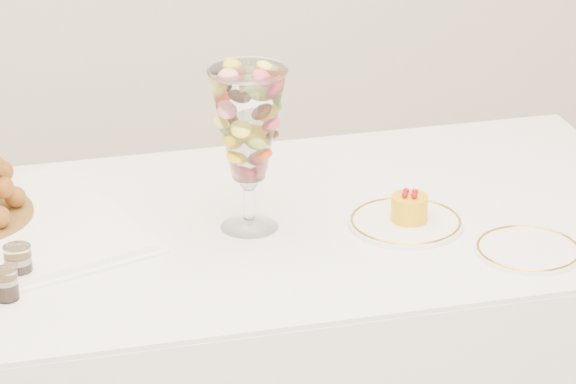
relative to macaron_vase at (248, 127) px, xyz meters
name	(u,v)px	position (x,y,z in m)	size (l,w,h in m)	color
macaron_vase	(248,127)	(0.00, 0.00, 0.00)	(0.16, 0.16, 0.35)	white
cake_plate	(406,223)	(0.32, -0.08, -0.22)	(0.24, 0.24, 0.01)	white
spare_plate	(528,250)	(0.51, -0.27, -0.22)	(0.21, 0.21, 0.01)	white
verrine_c	(18,264)	(-0.49, -0.11, -0.19)	(0.05, 0.05, 0.07)	white
verrine_e	(6,284)	(-0.52, -0.18, -0.19)	(0.05, 0.05, 0.06)	white
mousse_cake	(409,208)	(0.32, -0.08, -0.19)	(0.08, 0.08, 0.07)	#E9A70A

